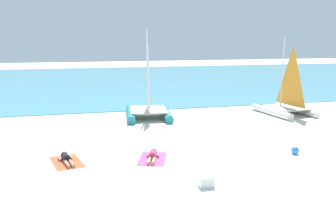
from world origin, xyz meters
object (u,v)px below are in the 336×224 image
Objects in this scene: towel_left at (67,162)px; towel_right at (153,159)px; sunbather_left at (66,159)px; beach_ball at (295,150)px; sailboat_teal at (148,104)px; sunbather_right at (153,155)px; sailboat_white at (286,103)px; cooler_box at (206,182)px.

towel_left and towel_right have the same top height.
sunbather_left is at bearing 171.19° from towel_right.
towel_left is at bearing 171.99° from beach_ball.
towel_right is at bearing -21.17° from sunbather_left.
sailboat_teal reaches higher than sunbather_right.
sailboat_white reaches higher than towel_left.
towel_right is (-10.57, -6.99, -0.76)m from sailboat_white.
sunbather_right is (3.53, -0.48, 0.00)m from sunbather_left.
sailboat_teal is 11.64m from cooler_box.
sailboat_teal is at bearing 97.76° from sunbather_right.
towel_left is 0.14m from sunbather_left.
sailboat_teal is 9.22m from sunbather_left.
cooler_box is at bearing -53.76° from sunbather_right.
sailboat_teal reaches higher than sunbather_left.
towel_right is 5.62× the size of beach_ball.
sunbather_left and sunbather_right have the same top height.
sailboat_white reaches higher than towel_right.
towel_left is 6.03m from cooler_box.
sunbather_left is at bearing -115.65° from sailboat_teal.
sailboat_white is 2.71× the size of towel_right.
sunbather_right is at bearing 171.26° from beach_ball.
sailboat_white is at bearing 33.48° from towel_right.
towel_right is (3.51, -0.54, -0.13)m from sunbather_left.
sunbather_left reaches higher than towel_right.
sailboat_teal is 2.98× the size of towel_right.
beach_ball reaches higher than towel_right.
sailboat_teal is 11.31× the size of cooler_box.
towel_right is 1.24× the size of sunbather_right.
cooler_box is at bearing -52.26° from sunbather_left.
towel_right is 0.14m from sunbather_right.
cooler_box is (1.16, -3.36, 0.17)m from towel_right.
sailboat_teal is at bearing 79.82° from towel_right.
sunbather_right is (-1.46, -8.20, -0.71)m from sailboat_teal.
towel_left is at bearing -162.43° from sailboat_white.
sailboat_white is at bearing 60.97° from beach_ball.
beach_ball is at bearing 26.09° from cooler_box.
sailboat_white is at bearing 47.70° from cooler_box.
cooler_box reaches higher than towel_left.
towel_left is 5.62× the size of beach_ball.
beach_ball reaches higher than towel_left.
beach_ball is (-4.37, -7.88, -0.60)m from sailboat_white.
sailboat_white is 9.03m from beach_ball.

